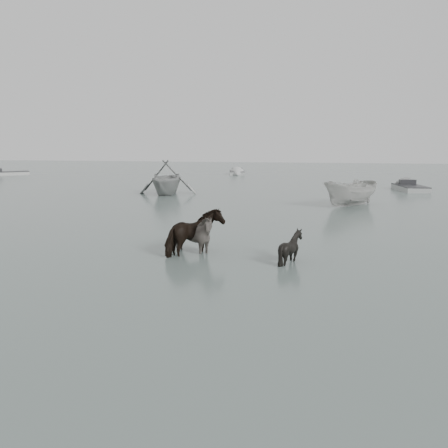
# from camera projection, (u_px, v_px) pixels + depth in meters

# --- Properties ---
(ground) EXTENTS (140.00, 140.00, 0.00)m
(ground) POSITION_uv_depth(u_px,v_px,m) (177.00, 271.00, 11.74)
(ground) COLOR #505F5B
(ground) RESTS_ON ground
(pony_pinto) EXTENTS (1.94, 1.28, 1.50)m
(pony_pinto) POSITION_uv_depth(u_px,v_px,m) (190.00, 230.00, 13.59)
(pony_pinto) COLOR black
(pony_pinto) RESTS_ON ground
(pony_dark) EXTENTS (1.69, 1.87, 1.62)m
(pony_dark) POSITION_uv_depth(u_px,v_px,m) (196.00, 229.00, 13.44)
(pony_dark) COLOR black
(pony_dark) RESTS_ON ground
(pony_black) EXTENTS (1.34, 1.28, 1.16)m
(pony_black) POSITION_uv_depth(u_px,v_px,m) (291.00, 242.00, 12.60)
(pony_black) COLOR black
(pony_black) RESTS_ON ground
(rowboat_trail) EXTENTS (4.70, 5.23, 2.46)m
(rowboat_trail) POSITION_uv_depth(u_px,v_px,m) (167.00, 176.00, 29.52)
(rowboat_trail) COLOR #949794
(rowboat_trail) RESTS_ON ground
(boat_small) EXTENTS (3.89, 4.08, 1.59)m
(boat_small) POSITION_uv_depth(u_px,v_px,m) (351.00, 191.00, 24.02)
(boat_small) COLOR #ABABA7
(boat_small) RESTS_ON ground
(skiff_port) EXTENTS (2.29, 5.24, 0.75)m
(skiff_port) POSITION_uv_depth(u_px,v_px,m) (410.00, 185.00, 31.93)
(skiff_port) COLOR #989A98
(skiff_port) RESTS_ON ground
(skiff_outer) EXTENTS (5.69, 5.20, 0.75)m
(skiff_outer) POSITION_uv_depth(u_px,v_px,m) (7.00, 172.00, 47.69)
(skiff_outer) COLOR #AAAAA6
(skiff_outer) RESTS_ON ground
(skiff_mid) EXTENTS (2.51, 5.22, 0.75)m
(skiff_mid) POSITION_uv_depth(u_px,v_px,m) (237.00, 171.00, 48.93)
(skiff_mid) COLOR #A1A3A1
(skiff_mid) RESTS_ON ground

